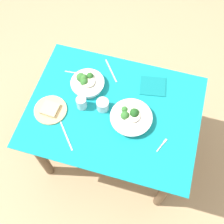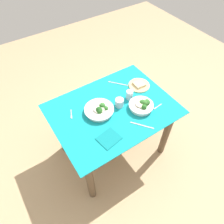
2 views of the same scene
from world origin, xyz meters
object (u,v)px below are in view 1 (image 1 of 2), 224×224
Objects in this scene: broccoli_bowl_far at (131,117)px; water_glass_side at (82,103)px; table_knife_left at (66,136)px; broccoli_bowl_near at (87,83)px; napkin_folded_upper at (153,86)px; fork_by_near_bowl at (162,145)px; fork_by_far_bowl at (73,72)px; table_knife_right at (111,71)px; bread_side_plate at (50,110)px; water_glass_center at (103,105)px.

water_glass_side is at bearing -0.88° from broccoli_bowl_far.
water_glass_side is 0.23m from table_knife_left.
broccoli_bowl_near reaches higher than napkin_folded_upper.
broccoli_bowl_near is 2.26× the size of fork_by_near_bowl.
fork_by_near_bowl is 0.59m from table_knife_left.
fork_by_far_bowl is 0.27m from table_knife_right.
broccoli_bowl_near is 0.16m from water_glass_side.
broccoli_bowl_near reaches higher than bread_side_plate.
table_knife_left is at bearing -80.22° from fork_by_far_bowl.
water_glass_center is at bearing 42.39° from napkin_folded_upper.
table_knife_left is at bearing 123.79° from fork_by_near_bowl.
water_glass_side reaches higher than water_glass_center.
fork_by_far_bowl is 1.00× the size of fork_by_near_bowl.
fork_by_near_bowl is 0.58× the size of napkin_folded_upper.
fork_by_far_bowl is (0.48, -0.24, -0.03)m from broccoli_bowl_far.
broccoli_bowl_near reaches higher than water_glass_side.
fork_by_near_bowl is at bearing 177.27° from bread_side_plate.
broccoli_bowl_near is 0.39m from table_knife_left.
broccoli_bowl_near is at bearing -42.56° from water_glass_center.
broccoli_bowl_near is 2.26× the size of fork_by_far_bowl.
water_glass_center is at bearing -170.51° from water_glass_side.
napkin_folded_upper is (-0.56, -0.04, 0.00)m from fork_by_far_bowl.
broccoli_bowl_far is at bearing -171.10° from bread_side_plate.
bread_side_plate is at bearing -171.76° from table_knife_left.
table_knife_left and table_knife_right have the same top height.
bread_side_plate reaches higher than table_knife_left.
broccoli_bowl_far is at bearing -2.91° from table_knife_right.
table_knife_right is (-0.12, -0.16, -0.03)m from broccoli_bowl_near.
table_knife_left is (0.03, 0.23, -0.04)m from water_glass_side.
fork_by_near_bowl is at bearing 153.00° from broccoli_bowl_far.
napkin_folded_upper is at bearing 43.25° from fork_by_near_bowl.
napkin_folded_upper is (-0.43, -0.11, -0.03)m from broccoli_bowl_near.
napkin_folded_upper reaches higher than fork_by_far_bowl.
fork_by_far_bowl is at bearing -26.67° from broccoli_bowl_far.
fork_by_near_bowl is (-0.74, 0.04, -0.01)m from bread_side_plate.
bread_side_plate is 0.74m from fork_by_near_bowl.
broccoli_bowl_near is 0.21m from water_glass_center.
fork_by_near_bowl is at bearing 109.74° from napkin_folded_upper.
water_glass_center reaches higher than table_knife_right.
table_knife_left is at bearing 138.45° from bread_side_plate.
fork_by_far_bowl is at bearing -36.91° from water_glass_center.
table_knife_right is (-0.29, -0.41, -0.01)m from bread_side_plate.
broccoli_bowl_near reaches higher than table_knife_right.
table_knife_right is 0.31m from napkin_folded_upper.
napkin_folded_upper is at bearing 44.32° from table_knife_right.
table_knife_left is (0.36, 0.22, -0.03)m from broccoli_bowl_far.
napkin_folded_upper is at bearing -106.70° from broccoli_bowl_far.
bread_side_plate is at bearing 31.20° from napkin_folded_upper.
fork_by_far_bowl is 0.79m from fork_by_near_bowl.
fork_by_near_bowl is 0.48× the size of table_knife_right.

